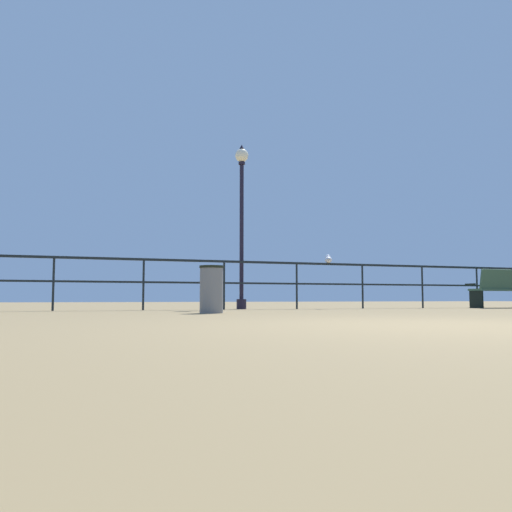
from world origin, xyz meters
name	(u,v)px	position (x,y,z in m)	size (l,w,h in m)	color
ground_plane	(457,326)	(0.00, 0.00, 0.00)	(60.00, 60.00, 0.00)	olive
pier_railing	(224,273)	(0.00, 7.09, 0.77)	(24.00, 0.05, 1.05)	black
bench_near_left	(504,287)	(7.09, 6.44, 0.52)	(1.69, 0.68, 0.95)	#345540
lamppost_center	(242,207)	(0.47, 7.31, 2.27)	(0.30, 0.30, 3.71)	black
seagull_on_rail	(328,259)	(2.53, 7.11, 1.15)	(0.26, 0.41, 0.20)	silver
trash_bin	(211,289)	(-1.00, 4.47, 0.39)	(0.39, 0.39, 0.77)	slate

